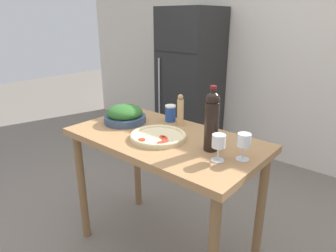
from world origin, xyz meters
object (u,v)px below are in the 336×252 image
Objects in this scene: wine_bottle at (212,120)px; wine_glass_near at (219,143)px; pepper_mill at (180,110)px; salad_bowl at (125,115)px; wine_glass_far at (244,142)px; salt_canister at (170,113)px; refrigerator at (191,82)px; homemade_pizza at (158,136)px.

wine_glass_near is (0.10, -0.09, -0.08)m from wine_bottle.
pepper_mill reaches higher than salad_bowl.
wine_glass_far is at bearing 45.82° from wine_glass_near.
pepper_mill is (-0.39, 0.22, -0.07)m from wine_bottle.
pepper_mill is 1.84× the size of salt_canister.
refrigerator is 2.09m from wine_bottle.
homemade_pizza is at bearing -172.27° from wine_glass_far.
salad_bowl is (0.60, -1.60, 0.09)m from refrigerator.
wine_bottle is 1.05× the size of homemade_pizza.
wine_bottle is 0.46m from pepper_mill.
refrigerator is at bearing 121.18° from salt_canister.
pepper_mill is at bearing 100.19° from homemade_pizza.
refrigerator reaches higher than wine_glass_near.
wine_bottle is 1.69× the size of pepper_mill.
refrigerator is 14.40× the size of salt_canister.
salad_bowl is at bearing 169.32° from homemade_pizza.
pepper_mill is 0.30m from homemade_pizza.
homemade_pizza is at bearing -169.09° from wine_bottle.
wine_glass_near is at bearing -32.05° from pepper_mill.
refrigerator is 11.81× the size of wine_glass_far.
wine_bottle is at bearing -29.37° from pepper_mill.
refrigerator reaches higher than salad_bowl.
wine_glass_near is 0.66× the size of pepper_mill.
wine_glass_near is at bearing -40.98° from wine_bottle.
homemade_pizza is at bearing -79.81° from pepper_mill.
salad_bowl is (-0.33, -0.21, -0.05)m from pepper_mill.
refrigerator is at bearing 130.05° from wine_glass_near.
pepper_mill is 0.74× the size of salad_bowl.
homemade_pizza is (-0.44, 0.02, -0.09)m from wine_glass_near.
refrigerator is at bearing 120.45° from homemade_pizza.
wine_glass_far is (0.09, 0.10, 0.00)m from wine_glass_near.
wine_glass_near is at bearing -28.67° from salt_canister.
homemade_pizza is (0.05, -0.29, -0.09)m from pepper_mill.
pepper_mill is at bearing 32.63° from salad_bowl.
pepper_mill is at bearing -56.10° from refrigerator.
wine_glass_near is 0.68m from salt_canister.
homemade_pizza is 0.34m from salt_canister.
refrigerator is 7.84× the size of pepper_mill.
wine_bottle is 0.56m from salt_canister.
refrigerator is 4.65× the size of wine_bottle.
wine_glass_near reaches higher than salt_canister.
salad_bowl is (-0.73, 0.01, -0.12)m from wine_bottle.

